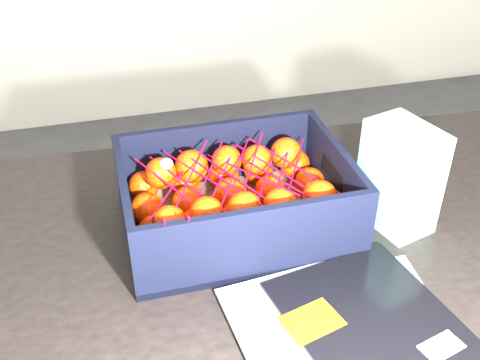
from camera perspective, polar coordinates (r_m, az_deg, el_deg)
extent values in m
cube|color=black|center=(0.92, 5.45, -8.75)|extent=(1.24, 0.87, 0.04)
cylinder|color=black|center=(1.61, 19.23, -6.54)|extent=(0.06, 0.06, 0.71)
cube|color=#B4B4B0|center=(0.81, 13.13, -14.77)|extent=(0.23, 0.30, 0.01)
cube|color=#B4B4B0|center=(0.78, 8.46, -15.70)|extent=(0.24, 0.30, 0.01)
cube|color=black|center=(0.80, 13.56, -14.12)|extent=(0.26, 0.31, 0.01)
cube|color=orange|center=(0.79, 7.12, -13.66)|extent=(0.09, 0.07, 0.00)
cube|color=white|center=(0.80, 19.29, -15.27)|extent=(0.06, 0.05, 0.00)
cube|color=olive|center=(0.96, -0.46, -4.19)|extent=(0.36, 0.27, 0.01)
cube|color=black|center=(1.03, -2.28, 2.57)|extent=(0.36, 0.01, 0.13)
cube|color=black|center=(0.83, 1.77, -6.37)|extent=(0.36, 0.01, 0.13)
cube|color=black|center=(0.91, -11.14, -3.02)|extent=(0.01, 0.25, 0.13)
cube|color=black|center=(0.98, 9.41, 0.12)|extent=(0.01, 0.25, 0.13)
sphere|color=#FD3205|center=(0.85, -8.14, -7.70)|extent=(0.05, 0.05, 0.05)
sphere|color=#FD3205|center=(0.90, -8.44, -5.19)|extent=(0.06, 0.06, 0.06)
sphere|color=#FD3205|center=(0.95, -9.21, -2.85)|extent=(0.05, 0.05, 0.05)
sphere|color=#FD3205|center=(1.00, -9.50, -0.55)|extent=(0.05, 0.05, 0.05)
sphere|color=#FD3205|center=(0.86, -3.53, -6.84)|extent=(0.06, 0.06, 0.06)
sphere|color=#FD3205|center=(0.91, -4.42, -4.42)|extent=(0.05, 0.05, 0.05)
sphere|color=#FD3205|center=(0.95, -5.19, -2.15)|extent=(0.05, 0.05, 0.05)
sphere|color=#FD3205|center=(1.01, -5.52, -0.04)|extent=(0.06, 0.06, 0.06)
sphere|color=#FD3205|center=(0.87, 1.33, -6.13)|extent=(0.06, 0.06, 0.06)
sphere|color=#FD3205|center=(0.92, -0.08, -3.63)|extent=(0.06, 0.06, 0.06)
sphere|color=#FD3205|center=(0.97, -0.93, -1.37)|extent=(0.06, 0.06, 0.06)
sphere|color=#FD3205|center=(1.02, -1.65, 0.56)|extent=(0.05, 0.05, 0.05)
sphere|color=#FD3205|center=(0.89, 5.60, -5.35)|extent=(0.05, 0.05, 0.05)
sphere|color=#FD3205|center=(0.93, 4.37, -3.04)|extent=(0.05, 0.05, 0.05)
sphere|color=#FD3205|center=(0.98, 3.01, -0.96)|extent=(0.05, 0.05, 0.05)
sphere|color=#FD3205|center=(1.03, 1.83, 1.07)|extent=(0.05, 0.05, 0.05)
sphere|color=#FD3205|center=(0.91, 9.51, -4.80)|extent=(0.06, 0.06, 0.06)
sphere|color=#FD3205|center=(0.96, 7.99, -2.32)|extent=(0.06, 0.06, 0.06)
sphere|color=#FD3205|center=(1.01, 6.91, -0.18)|extent=(0.05, 0.05, 0.05)
sphere|color=#FD3205|center=(1.05, 5.41, 1.60)|extent=(0.06, 0.06, 0.06)
sphere|color=#FD3205|center=(0.84, -7.01, -4.22)|extent=(0.05, 0.05, 0.05)
sphere|color=#FD3205|center=(0.95, -7.84, 0.67)|extent=(0.05, 0.05, 0.05)
sphere|color=#FD3205|center=(0.86, -3.31, -3.28)|extent=(0.05, 0.05, 0.05)
sphere|color=#FD3205|center=(0.96, -4.82, 1.35)|extent=(0.06, 0.06, 0.06)
sphere|color=#FD3205|center=(0.86, 0.47, -2.83)|extent=(0.05, 0.05, 0.05)
sphere|color=#FD3205|center=(0.98, -1.33, 1.95)|extent=(0.05, 0.05, 0.05)
sphere|color=#FD3205|center=(0.87, 4.00, -2.45)|extent=(0.05, 0.05, 0.05)
sphere|color=#FD3205|center=(0.98, 1.69, 2.02)|extent=(0.05, 0.05, 0.05)
sphere|color=#FD3205|center=(0.90, 7.90, -1.66)|extent=(0.05, 0.05, 0.05)
sphere|color=#FD3205|center=(1.00, 4.57, 2.68)|extent=(0.05, 0.05, 0.05)
cylinder|color=red|center=(0.89, -6.52, -0.89)|extent=(0.10, 0.19, 0.02)
cylinder|color=red|center=(0.89, -4.97, -0.63)|extent=(0.10, 0.19, 0.02)
cylinder|color=red|center=(0.91, -3.64, 0.39)|extent=(0.10, 0.19, 0.01)
cylinder|color=red|center=(0.89, -1.88, 0.18)|extent=(0.10, 0.19, 0.01)
cylinder|color=red|center=(0.91, -0.43, 0.17)|extent=(0.10, 0.18, 0.02)
cylinder|color=red|center=(0.91, 1.04, 0.62)|extent=(0.10, 0.18, 0.03)
cylinder|color=red|center=(0.92, 2.45, 0.84)|extent=(0.10, 0.19, 0.00)
cylinder|color=red|center=(0.92, 4.01, 0.80)|extent=(0.10, 0.19, 0.01)
cylinder|color=red|center=(0.93, 5.33, 1.43)|extent=(0.10, 0.19, 0.02)
cylinder|color=red|center=(0.90, -6.63, -0.59)|extent=(0.10, 0.18, 0.02)
cylinder|color=red|center=(0.90, -5.10, 0.00)|extent=(0.10, 0.18, 0.03)
cylinder|color=red|center=(0.90, -3.46, -0.20)|extent=(0.10, 0.18, 0.03)
cylinder|color=red|center=(0.90, -1.94, 0.06)|extent=(0.10, 0.19, 0.01)
cylinder|color=red|center=(0.92, -0.62, 0.52)|extent=(0.10, 0.19, 0.01)
cylinder|color=red|center=(0.91, 0.97, 0.90)|extent=(0.10, 0.18, 0.03)
cylinder|color=red|center=(0.92, 2.56, 0.32)|extent=(0.10, 0.19, 0.01)
cylinder|color=red|center=(0.92, 4.08, 0.69)|extent=(0.10, 0.19, 0.00)
cylinder|color=red|center=(0.93, 5.38, 0.90)|extent=(0.10, 0.19, 0.00)
cylinder|color=red|center=(0.80, -7.45, -5.58)|extent=(0.00, 0.03, 0.09)
cylinder|color=red|center=(0.80, -5.32, -5.25)|extent=(0.01, 0.04, 0.08)
cube|color=silver|center=(0.96, 15.51, 0.29)|extent=(0.11, 0.13, 0.18)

